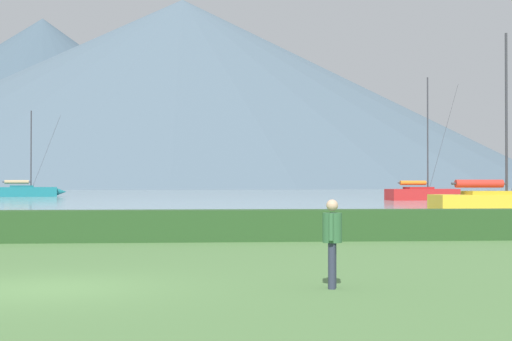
# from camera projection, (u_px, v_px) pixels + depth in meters

# --- Properties ---
(ground_plane) EXTENTS (1000.00, 1000.00, 0.00)m
(ground_plane) POSITION_uv_depth(u_px,v_px,m) (43.00, 289.00, 14.14)
(ground_plane) COLOR #517A42
(harbor_water) EXTENTS (320.00, 246.00, 0.00)m
(harbor_water) POSITION_uv_depth(u_px,v_px,m) (182.00, 191.00, 150.71)
(harbor_water) COLOR #8C9EA3
(harbor_water) RESTS_ON ground_plane
(hedge_line) EXTENTS (80.00, 1.20, 1.03)m
(hedge_line) POSITION_uv_depth(u_px,v_px,m) (110.00, 226.00, 25.11)
(hedge_line) COLOR #284C23
(hedge_line) RESTS_ON ground_plane
(sailboat_slip_0) EXTENTS (8.89, 3.98, 10.71)m
(sailboat_slip_0) POSITION_uv_depth(u_px,v_px,m) (26.00, 191.00, 95.22)
(sailboat_slip_0) COLOR #19707A
(sailboat_slip_0) RESTS_ON harbor_water
(sailboat_slip_2) EXTENTS (8.58, 3.54, 12.59)m
(sailboat_slip_2) POSITION_uv_depth(u_px,v_px,m) (423.00, 193.00, 78.32)
(sailboat_slip_2) COLOR red
(sailboat_slip_2) RESTS_ON harbor_water
(sailboat_slip_4) EXTENTS (8.73, 2.89, 10.68)m
(sailboat_slip_4) POSITION_uv_depth(u_px,v_px,m) (498.00, 202.00, 44.92)
(sailboat_slip_4) COLOR gold
(sailboat_slip_4) RESTS_ON harbor_water
(person_seated_viewer) EXTENTS (0.36, 0.55, 1.65)m
(person_seated_viewer) POSITION_uv_depth(u_px,v_px,m) (332.00, 236.00, 14.21)
(person_seated_viewer) COLOR #2D3347
(person_seated_viewer) RESTS_ON ground_plane
(distant_hill_central_peak) EXTENTS (291.33, 291.33, 75.76)m
(distant_hill_central_peak) POSITION_uv_depth(u_px,v_px,m) (182.00, 92.00, 311.88)
(distant_hill_central_peak) COLOR #4C6070
(distant_hill_central_peak) RESTS_ON ground_plane
(distant_hill_far_shoulder) EXTENTS (219.78, 219.78, 78.21)m
(distant_hill_far_shoulder) POSITION_uv_depth(u_px,v_px,m) (42.00, 102.00, 359.57)
(distant_hill_far_shoulder) COLOR #425666
(distant_hill_far_shoulder) RESTS_ON ground_plane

